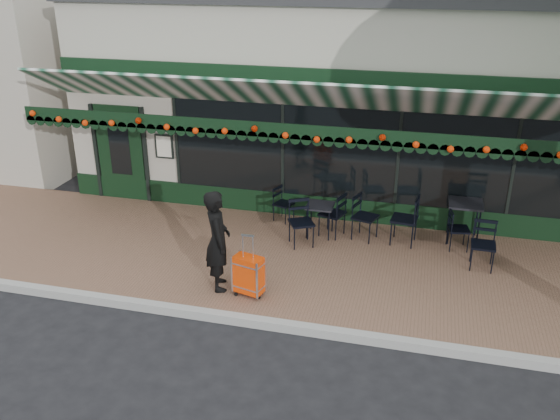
% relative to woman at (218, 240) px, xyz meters
% --- Properties ---
extents(ground, '(80.00, 80.00, 0.00)m').
position_rel_woman_xyz_m(ground, '(1.30, -0.69, -1.03)').
color(ground, black).
rests_on(ground, ground).
extents(sidewalk, '(18.00, 4.00, 0.15)m').
position_rel_woman_xyz_m(sidewalk, '(1.30, 1.31, -0.96)').
color(sidewalk, brown).
rests_on(sidewalk, ground).
extents(curb, '(18.00, 0.16, 0.15)m').
position_rel_woman_xyz_m(curb, '(1.30, -0.77, -0.96)').
color(curb, '#9E9E99').
rests_on(curb, ground).
extents(restaurant_building, '(12.00, 9.60, 4.50)m').
position_rel_woman_xyz_m(restaurant_building, '(1.30, 7.14, 1.24)').
color(restaurant_building, '#AAA193').
rests_on(restaurant_building, ground).
extents(woman, '(0.65, 0.76, 1.77)m').
position_rel_woman_xyz_m(woman, '(0.00, 0.00, 0.00)').
color(woman, black).
rests_on(woman, sidewalk).
extents(suitcase, '(0.53, 0.38, 1.10)m').
position_rel_woman_xyz_m(suitcase, '(0.57, -0.12, -0.51)').
color(suitcase, red).
rests_on(suitcase, sidewalk).
extents(cafe_table_a, '(0.65, 0.65, 0.80)m').
position_rel_woman_xyz_m(cafe_table_a, '(4.08, 2.91, -0.16)').
color(cafe_table_a, black).
rests_on(cafe_table_a, sidewalk).
extents(cafe_table_b, '(0.53, 0.53, 0.66)m').
position_rel_woman_xyz_m(cafe_table_b, '(1.29, 2.44, -0.29)').
color(cafe_table_b, black).
rests_on(cafe_table_b, sidewalk).
extents(chair_a_left, '(0.56, 0.56, 1.00)m').
position_rel_woman_xyz_m(chair_a_left, '(2.95, 2.48, -0.38)').
color(chair_a_left, black).
rests_on(chair_a_left, sidewalk).
extents(chair_a_right, '(0.47, 0.47, 0.80)m').
position_rel_woman_xyz_m(chair_a_right, '(3.98, 2.49, -0.48)').
color(chair_a_right, black).
rests_on(chair_a_right, sidewalk).
extents(chair_a_front, '(0.47, 0.47, 0.89)m').
position_rel_woman_xyz_m(chair_a_front, '(4.39, 1.80, -0.44)').
color(chair_a_front, black).
rests_on(chair_a_front, sidewalk).
extents(chair_b_left, '(0.58, 0.58, 0.93)m').
position_rel_woman_xyz_m(chair_b_left, '(1.52, 2.49, -0.42)').
color(chair_b_left, black).
rests_on(chair_b_left, sidewalk).
extents(chair_b_right, '(0.58, 0.58, 0.92)m').
position_rel_woman_xyz_m(chair_b_right, '(2.19, 2.49, -0.42)').
color(chair_b_right, black).
rests_on(chair_b_right, sidewalk).
extents(chair_b_front, '(0.62, 0.62, 0.92)m').
position_rel_woman_xyz_m(chair_b_front, '(1.02, 1.91, -0.42)').
color(chair_b_front, black).
rests_on(chair_b_front, sidewalk).
extents(chair_solo, '(0.49, 0.49, 0.75)m').
position_rel_woman_xyz_m(chair_solo, '(0.41, 2.95, -0.51)').
color(chair_solo, black).
rests_on(chair_solo, sidewalk).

